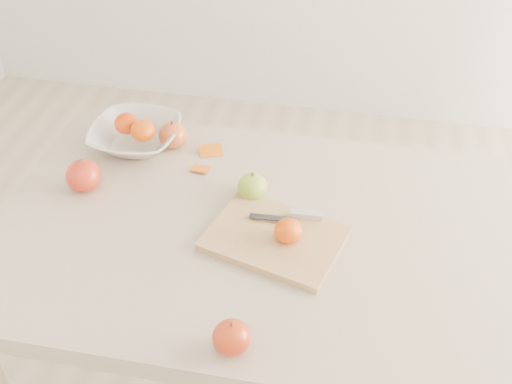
# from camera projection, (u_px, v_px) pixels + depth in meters

# --- Properties ---
(table) EXTENTS (1.20, 0.80, 0.75)m
(table) POSITION_uv_depth(u_px,v_px,m) (252.00, 259.00, 1.54)
(table) COLOR #C5B195
(table) RESTS_ON ground
(cutting_board) EXTENTS (0.34, 0.28, 0.02)m
(cutting_board) POSITION_uv_depth(u_px,v_px,m) (275.00, 238.00, 1.44)
(cutting_board) COLOR tan
(cutting_board) RESTS_ON table
(board_tangerine) EXTENTS (0.06, 0.06, 0.05)m
(board_tangerine) POSITION_uv_depth(u_px,v_px,m) (288.00, 231.00, 1.40)
(board_tangerine) COLOR #DE5A07
(board_tangerine) RESTS_ON cutting_board
(fruit_bowl) EXTENTS (0.24, 0.24, 0.06)m
(fruit_bowl) POSITION_uv_depth(u_px,v_px,m) (135.00, 136.00, 1.72)
(fruit_bowl) COLOR silver
(fruit_bowl) RESTS_ON table
(bowl_tangerine_near) EXTENTS (0.06, 0.06, 0.06)m
(bowl_tangerine_near) POSITION_uv_depth(u_px,v_px,m) (126.00, 123.00, 1.71)
(bowl_tangerine_near) COLOR #D63F07
(bowl_tangerine_near) RESTS_ON fruit_bowl
(bowl_tangerine_far) EXTENTS (0.07, 0.07, 0.06)m
(bowl_tangerine_far) POSITION_uv_depth(u_px,v_px,m) (143.00, 131.00, 1.68)
(bowl_tangerine_far) COLOR red
(bowl_tangerine_far) RESTS_ON fruit_bowl
(orange_peel_a) EXTENTS (0.07, 0.06, 0.01)m
(orange_peel_a) POSITION_uv_depth(u_px,v_px,m) (211.00, 152.00, 1.71)
(orange_peel_a) COLOR orange
(orange_peel_a) RESTS_ON table
(orange_peel_b) EXTENTS (0.05, 0.04, 0.01)m
(orange_peel_b) POSITION_uv_depth(u_px,v_px,m) (201.00, 170.00, 1.65)
(orange_peel_b) COLOR #DC600F
(orange_peel_b) RESTS_ON table
(paring_knife) EXTENTS (0.17, 0.05, 0.01)m
(paring_knife) POSITION_uv_depth(u_px,v_px,m) (300.00, 215.00, 1.48)
(paring_knife) COLOR silver
(paring_knife) RESTS_ON cutting_board
(apple_green) EXTENTS (0.07, 0.07, 0.07)m
(apple_green) POSITION_uv_depth(u_px,v_px,m) (252.00, 186.00, 1.54)
(apple_green) COLOR olive
(apple_green) RESTS_ON table
(apple_red_c) EXTENTS (0.07, 0.07, 0.07)m
(apple_red_c) POSITION_uv_depth(u_px,v_px,m) (232.00, 337.00, 1.20)
(apple_red_c) COLOR #971407
(apple_red_c) RESTS_ON table
(apple_red_b) EXTENTS (0.09, 0.09, 0.08)m
(apple_red_b) POSITION_uv_depth(u_px,v_px,m) (83.00, 176.00, 1.57)
(apple_red_b) COLOR #A10D1B
(apple_red_b) RESTS_ON table
(apple_red_a) EXTENTS (0.08, 0.08, 0.07)m
(apple_red_a) POSITION_uv_depth(u_px,v_px,m) (173.00, 135.00, 1.71)
(apple_red_a) COLOR maroon
(apple_red_a) RESTS_ON table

